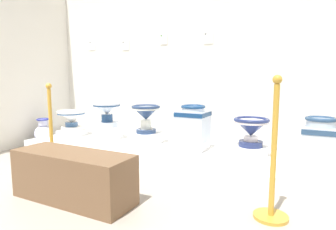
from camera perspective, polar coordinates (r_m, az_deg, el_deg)
ground_plane at (r=2.34m, az=-19.50°, el=-18.28°), size 6.37×5.89×0.02m
wall_back at (r=3.96m, az=3.70°, el=13.86°), size 4.57×0.06×2.87m
display_platform at (r=3.53m, az=-0.22°, el=-7.76°), size 3.96×1.05×0.13m
plinth_block_tall_cobalt at (r=4.49m, az=-18.94°, el=-3.46°), size 0.31×0.34×0.09m
antique_toilet_tall_cobalt at (r=4.46m, az=-19.06°, el=-0.46°), size 0.42×0.42×0.30m
plinth_block_pale_glazed at (r=4.09m, az=-12.20°, el=-3.51°), size 0.30×0.28×0.19m
antique_toilet_pale_glazed at (r=4.04m, az=-12.32°, el=0.90°), size 0.39×0.39×0.34m
plinth_block_broad_patterned at (r=3.72m, az=-4.46°, el=-4.76°), size 0.31×0.39×0.15m
antique_toilet_broad_patterned at (r=3.67m, az=-4.51°, el=0.18°), size 0.38×0.38×0.37m
plinth_block_rightmost at (r=3.45m, az=5.05°, el=-6.06°), size 0.33×0.32×0.11m
antique_toilet_rightmost at (r=3.40m, az=5.10°, el=-1.47°), size 0.36×0.34×0.43m
plinth_block_central_ornate at (r=3.23m, az=16.38°, el=-7.16°), size 0.34×0.28×0.12m
antique_toilet_central_ornate at (r=3.18m, az=16.55°, el=-2.54°), size 0.38×0.38×0.31m
plinth_block_squat_floral at (r=3.15m, az=28.16°, el=-8.67°), size 0.40×0.37×0.06m
antique_toilet_squat_floral at (r=3.09m, az=28.44°, el=-4.22°), size 0.32×0.34×0.43m
info_placard_first at (r=4.83m, az=-15.18°, el=13.54°), size 0.11×0.01×0.15m
info_placard_second at (r=4.41m, az=-8.64°, el=13.88°), size 0.13×0.01×0.14m
info_placard_third at (r=4.08m, az=-0.89°, el=15.25°), size 0.11×0.01×0.15m
info_placard_fourth at (r=3.81m, az=8.21°, el=15.36°), size 0.12×0.01×0.16m
decorative_vase_corner at (r=4.61m, az=-24.00°, el=-3.34°), size 0.26×0.26×0.40m
stanchion_post_near_left at (r=3.38m, az=-22.54°, el=-5.68°), size 0.27×0.27×0.94m
stanchion_post_near_right at (r=2.13m, az=20.51°, el=-11.44°), size 0.24×0.24×1.01m
museum_bench at (r=2.46m, az=-18.72°, el=-11.70°), size 1.04×0.36×0.40m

